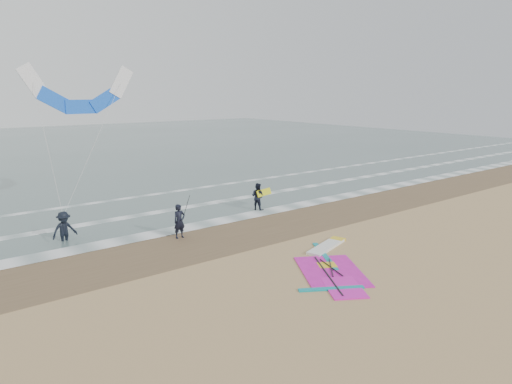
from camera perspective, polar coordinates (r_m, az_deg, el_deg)
ground at (r=18.94m, az=9.46°, el=-9.10°), size 120.00×120.00×0.00m
sea_water at (r=61.70m, az=-25.12°, el=4.84°), size 120.00×80.00×0.02m
wet_sand_band at (r=23.19m, az=-1.42°, el=-4.87°), size 120.00×5.00×0.01m
foam_waterline at (r=26.77m, az=-7.03°, el=-2.54°), size 120.00×9.15×0.02m
windsurf_rig at (r=19.06m, az=9.37°, el=-8.85°), size 5.62×5.32×0.13m
person_standing at (r=22.16m, az=-9.55°, el=-3.63°), size 0.63×0.44×1.67m
person_walking at (r=27.04m, az=0.20°, el=-0.57°), size 0.87×0.97×1.63m
person_wading at (r=23.13m, az=-22.90°, el=-3.60°), size 1.25×0.83×1.80m
held_pole at (r=22.19m, az=-8.91°, el=-2.54°), size 0.17×0.86×1.82m
carried_kiteboard at (r=27.15m, az=1.00°, el=-0.05°), size 1.30×0.51×0.39m
surf_kite at (r=26.62m, az=-21.11°, el=11.33°), size 6.07×3.90×7.14m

